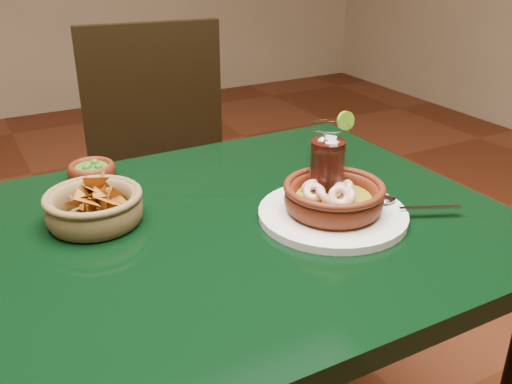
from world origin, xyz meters
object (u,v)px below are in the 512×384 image
dining_chair (166,177)px  chip_basket (94,207)px  dining_table (184,282)px  shrimp_plate (334,202)px  cola_drink (327,168)px

dining_chair → chip_basket: dining_chair is taller
dining_table → shrimp_plate: bearing=-15.4°
shrimp_plate → dining_table: bearing=164.6°
shrimp_plate → chip_basket: 0.44m
dining_table → cola_drink: size_ratio=6.42×
dining_chair → shrimp_plate: size_ratio=2.78×
dining_table → dining_chair: size_ratio=1.21×
shrimp_plate → cola_drink: size_ratio=1.90×
shrimp_plate → dining_chair: bearing=93.4°
dining_table → cola_drink: cola_drink is taller
dining_chair → chip_basket: (-0.35, -0.60, 0.24)m
dining_table → shrimp_plate: (0.27, -0.08, 0.13)m
dining_table → chip_basket: size_ratio=5.75×
shrimp_plate → cola_drink: bearing=73.1°
chip_basket → cola_drink: size_ratio=1.12×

